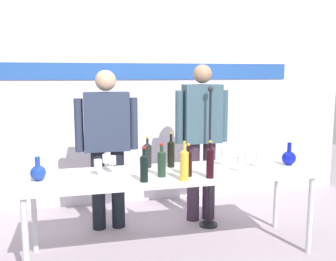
% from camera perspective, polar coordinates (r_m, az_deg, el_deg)
% --- Properties ---
extents(ground_plane, '(10.00, 10.00, 0.00)m').
position_cam_1_polar(ground_plane, '(3.67, 0.57, -17.93)').
color(ground_plane, '#A797A1').
extents(back_wall, '(5.56, 0.11, 3.00)m').
position_cam_1_polar(back_wall, '(4.80, -3.92, 6.93)').
color(back_wall, silver).
rests_on(back_wall, ground).
extents(display_table, '(2.57, 0.70, 0.76)m').
position_cam_1_polar(display_table, '(3.41, 0.59, -7.20)').
color(display_table, white).
rests_on(display_table, ground).
extents(decanter_blue_left, '(0.13, 0.13, 0.20)m').
position_cam_1_polar(decanter_blue_left, '(3.30, -19.06, -5.99)').
color(decanter_blue_left, '#1A399F').
rests_on(decanter_blue_left, display_table).
extents(decanter_blue_right, '(0.14, 0.14, 0.22)m').
position_cam_1_polar(decanter_blue_right, '(3.83, 17.81, -3.91)').
color(decanter_blue_right, '#0D18B8').
rests_on(decanter_blue_right, display_table).
extents(presenter_left, '(0.65, 0.22, 1.68)m').
position_cam_1_polar(presenter_left, '(3.97, -9.21, -1.23)').
color(presenter_left, black).
rests_on(presenter_left, ground).
extents(presenter_right, '(0.60, 0.22, 1.74)m').
position_cam_1_polar(presenter_right, '(4.17, 5.12, -0.34)').
color(presenter_right, '#372739').
rests_on(presenter_right, ground).
extents(wine_bottle_0, '(0.07, 0.07, 0.29)m').
position_cam_1_polar(wine_bottle_0, '(3.08, -3.65, -5.50)').
color(wine_bottle_0, black).
rests_on(wine_bottle_0, display_table).
extents(wine_bottle_1, '(0.08, 0.08, 0.29)m').
position_cam_1_polar(wine_bottle_1, '(3.54, -3.13, -3.60)').
color(wine_bottle_1, black).
rests_on(wine_bottle_1, display_table).
extents(wine_bottle_2, '(0.07, 0.07, 0.28)m').
position_cam_1_polar(wine_bottle_2, '(3.25, 3.07, -4.77)').
color(wine_bottle_2, black).
rests_on(wine_bottle_2, display_table).
extents(wine_bottle_3, '(0.07, 0.07, 0.29)m').
position_cam_1_polar(wine_bottle_3, '(3.23, -0.97, -4.81)').
color(wine_bottle_3, '#1C3425').
rests_on(wine_bottle_3, display_table).
extents(wine_bottle_4, '(0.07, 0.07, 0.33)m').
position_cam_1_polar(wine_bottle_4, '(3.55, 0.45, -3.34)').
color(wine_bottle_4, black).
rests_on(wine_bottle_4, display_table).
extents(wine_bottle_5, '(0.07, 0.07, 0.33)m').
position_cam_1_polar(wine_bottle_5, '(3.11, 2.47, -5.08)').
color(wine_bottle_5, gold).
rests_on(wine_bottle_5, display_table).
extents(wine_bottle_6, '(0.07, 0.07, 0.32)m').
position_cam_1_polar(wine_bottle_6, '(3.20, 6.39, -4.68)').
color(wine_bottle_6, black).
rests_on(wine_bottle_6, display_table).
extents(wine_glass_left_0, '(0.07, 0.07, 0.14)m').
position_cam_1_polar(wine_glass_left_0, '(3.53, -9.33, -4.24)').
color(wine_glass_left_0, white).
rests_on(wine_glass_left_0, display_table).
extents(wine_glass_left_1, '(0.07, 0.07, 0.16)m').
position_cam_1_polar(wine_glass_left_1, '(3.37, -8.42, -4.52)').
color(wine_glass_left_1, white).
rests_on(wine_glass_left_1, display_table).
extents(wine_glass_left_2, '(0.07, 0.07, 0.14)m').
position_cam_1_polar(wine_glass_left_2, '(3.32, -10.55, -4.99)').
color(wine_glass_left_2, white).
rests_on(wine_glass_left_2, display_table).
extents(wine_glass_right_0, '(0.07, 0.07, 0.14)m').
position_cam_1_polar(wine_glass_right_0, '(3.45, 10.93, -4.53)').
color(wine_glass_right_0, white).
rests_on(wine_glass_right_0, display_table).
extents(wine_glass_right_1, '(0.07, 0.07, 0.17)m').
position_cam_1_polar(wine_glass_right_1, '(3.64, 8.58, -3.42)').
color(wine_glass_right_1, white).
rests_on(wine_glass_right_1, display_table).
extents(wine_glass_right_2, '(0.07, 0.07, 0.14)m').
position_cam_1_polar(wine_glass_right_2, '(3.66, 13.64, -3.83)').
color(wine_glass_right_2, white).
rests_on(wine_glass_right_2, display_table).
extents(wine_glass_right_3, '(0.06, 0.06, 0.13)m').
position_cam_1_polar(wine_glass_right_3, '(3.72, 12.01, -3.76)').
color(wine_glass_right_3, white).
rests_on(wine_glass_right_3, display_table).
extents(microphone_stand, '(0.20, 0.20, 1.51)m').
position_cam_1_polar(microphone_stand, '(4.09, 6.24, -7.53)').
color(microphone_stand, black).
rests_on(microphone_stand, ground).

